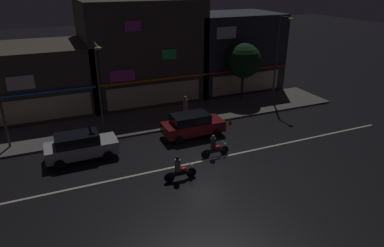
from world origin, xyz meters
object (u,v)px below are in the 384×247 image
parked_car_near_kerb (80,146)px  parked_car_trailing (192,125)px  streetlamp_mid (99,80)px  streetlamp_east (278,53)px  motorcycle_lead (214,148)px  traffic_cone (230,121)px  pedestrian_on_sidewalk (185,109)px  motorcycle_following (179,170)px

parked_car_near_kerb → parked_car_trailing: size_ratio=1.00×
parked_car_near_kerb → streetlamp_mid: bearing=-121.5°
parked_car_near_kerb → parked_car_trailing: same height
streetlamp_east → parked_car_near_kerb: bearing=-167.1°
parked_car_trailing → parked_car_near_kerb: bearing=2.3°
motorcycle_lead → traffic_cone: (3.48, 4.20, -0.36)m
pedestrian_on_sidewalk → parked_car_near_kerb: 8.81m
streetlamp_mid → parked_car_near_kerb: (-1.98, -3.23, -3.08)m
streetlamp_mid → traffic_cone: size_ratio=11.60×
traffic_cone → motorcycle_following: bearing=-137.8°
pedestrian_on_sidewalk → traffic_cone: size_ratio=3.47×
parked_car_trailing → traffic_cone: 3.67m
parked_car_near_kerb → traffic_cone: bearing=-174.2°
streetlamp_east → traffic_cone: 7.87m
streetlamp_mid → parked_car_near_kerb: streetlamp_mid is taller
streetlamp_mid → pedestrian_on_sidewalk: bearing=-1.4°
pedestrian_on_sidewalk → parked_car_near_kerb: pedestrian_on_sidewalk is taller
pedestrian_on_sidewalk → motorcycle_following: bearing=-157.4°
streetlamp_mid → pedestrian_on_sidewalk: (6.27, -0.15, -2.92)m
streetlamp_east → parked_car_near_kerb: size_ratio=1.73×
streetlamp_mid → streetlamp_east: size_ratio=0.86×
parked_car_trailing → traffic_cone: size_ratio=7.82×
parked_car_near_kerb → motorcycle_lead: size_ratio=2.26×
pedestrian_on_sidewalk → motorcycle_following: pedestrian_on_sidewalk is taller
pedestrian_on_sidewalk → motorcycle_following: (-3.57, -7.82, -0.40)m
streetlamp_mid → parked_car_trailing: streetlamp_mid is taller
parked_car_near_kerb → traffic_cone: size_ratio=7.82×
streetlamp_mid → parked_car_near_kerb: bearing=-121.5°
parked_car_trailing → motorcycle_following: parked_car_trailing is taller
parked_car_trailing → motorcycle_following: 5.85m
parked_car_near_kerb → motorcycle_lead: 8.28m
streetlamp_mid → motorcycle_lead: (5.71, -6.29, -3.32)m
motorcycle_lead → traffic_cone: bearing=50.1°
parked_car_near_kerb → traffic_cone: parked_car_near_kerb is taller
streetlamp_east → motorcycle_lead: streetlamp_east is taller
streetlamp_mid → parked_car_trailing: size_ratio=1.48×
streetlamp_mid → parked_car_trailing: (5.67, -2.92, -3.08)m
parked_car_trailing → motorcycle_following: size_ratio=2.26×
streetlamp_east → motorcycle_lead: size_ratio=3.91×
motorcycle_lead → motorcycle_following: 3.43m
streetlamp_mid → traffic_cone: (9.19, -2.09, -3.68)m
parked_car_trailing → pedestrian_on_sidewalk: bearing=-102.4°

